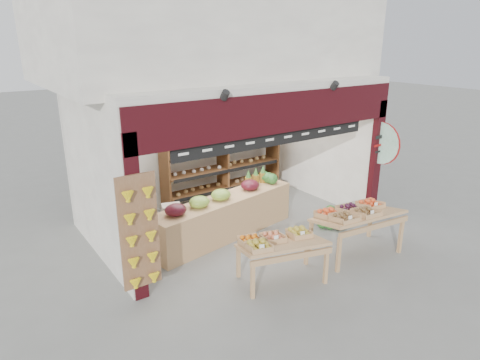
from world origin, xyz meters
name	(u,v)px	position (x,y,z in m)	size (l,w,h in m)	color
ground	(244,231)	(0.00, 0.00, 0.00)	(60.00, 60.00, 0.00)	slate
shop_structure	(201,36)	(0.00, 1.61, 3.92)	(6.36, 5.12, 5.40)	white
banana_board	(140,235)	(-2.73, -1.17, 1.12)	(0.60, 0.15, 1.80)	brown
gift_sign	(381,143)	(2.75, -1.15, 1.75)	(0.04, 0.93, 0.92)	silver
back_shelving	(223,153)	(0.65, 1.83, 1.20)	(3.18, 0.52, 1.95)	brown
refrigerator	(113,186)	(-2.11, 1.85, 0.90)	(0.70, 0.70, 1.80)	#AFB1B6
cardboard_stack	(182,222)	(-1.13, 0.66, 0.24)	(1.08, 0.77, 0.66)	silver
mid_counter	(224,216)	(-0.50, 0.02, 0.46)	(3.39, 1.22, 1.05)	tan
display_table_left	(276,243)	(-0.70, -1.86, 0.69)	(1.57, 1.13, 0.92)	tan
display_table_right	(354,214)	(1.09, -1.95, 0.80)	(1.71, 1.08, 1.03)	tan
watermelon_pile	(330,220)	(1.63, -0.89, 0.16)	(0.61, 0.61, 0.48)	#184919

